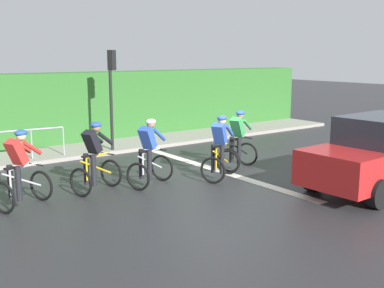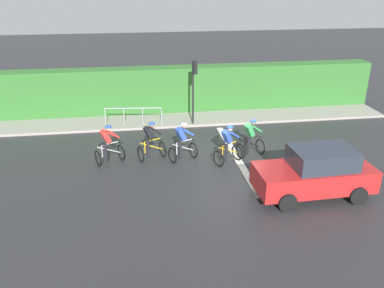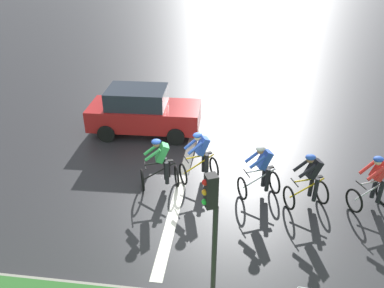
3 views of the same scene
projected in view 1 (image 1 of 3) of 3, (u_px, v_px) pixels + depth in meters
The scene contains 13 objects.
ground_plane at pixel (217, 172), 12.88m from camera, with size 80.00×80.00×0.00m, color #28282B.
sidewalk_kerb at pixel (74, 149), 15.80m from camera, with size 2.80×22.91×0.12m, color gray.
stone_wall_low at pixel (63, 138), 16.47m from camera, with size 0.44×22.91×0.61m, color gray.
hedge_wall at pixel (59, 110), 16.52m from camera, with size 1.10×22.91×2.57m, color #2D6628.
road_marking_stop_line at pixel (221, 171), 12.98m from camera, with size 7.00×0.30×0.01m, color silver.
cyclist_lead at pixel (20, 171), 9.79m from camera, with size 1.08×1.27×1.66m.
cyclist_second at pixel (95, 159), 10.91m from camera, with size 1.03×1.25×1.66m.
cyclist_mid at pixel (149, 154), 11.42m from camera, with size 1.05×1.26×1.66m.
cyclist_fourth at pixel (220, 149), 12.04m from camera, with size 1.11×1.27×1.66m.
cyclist_trailing at pixel (238, 141), 13.12m from camera, with size 0.99×1.24×1.66m.
car_red at pixel (378, 153), 11.15m from camera, with size 1.99×4.16×1.76m.
traffic_light_near_crossing at pixel (112, 85), 15.03m from camera, with size 0.27×0.30×3.34m.
pedestrian_railing_kerbside at pixel (14, 139), 13.70m from camera, with size 0.35×2.89×1.03m.
Camera 1 is at (-9.67, 7.96, 3.18)m, focal length 43.78 mm.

